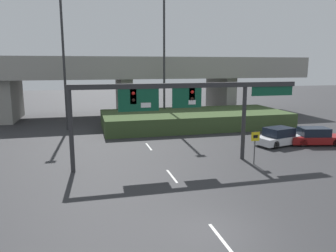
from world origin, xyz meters
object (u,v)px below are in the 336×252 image
at_px(speed_limit_sign, 255,143).
at_px(highway_light_pole_near, 164,44).
at_px(highway_light_pole_far, 64,59).
at_px(parked_sedan_mid_right, 315,137).
at_px(signal_gantry, 180,99).
at_px(parked_sedan_near_right, 280,137).

distance_m(speed_limit_sign, highway_light_pole_near, 19.15).
distance_m(highway_light_pole_far, parked_sedan_mid_right, 24.48).
relative_size(signal_gantry, speed_limit_sign, 6.81).
relative_size(signal_gantry, parked_sedan_near_right, 3.41).
xyz_separation_m(speed_limit_sign, parked_sedan_mid_right, (7.70, 3.84, -0.82)).
bearing_deg(highway_light_pole_near, speed_limit_sign, -83.38).
bearing_deg(highway_light_pole_far, parked_sedan_near_right, -32.44).
bearing_deg(signal_gantry, speed_limit_sign, -15.84).
bearing_deg(highway_light_pole_far, parked_sedan_mid_right, -29.77).
xyz_separation_m(signal_gantry, parked_sedan_near_right, (9.55, 3.05, -3.74)).
height_order(highway_light_pole_near, parked_sedan_mid_right, highway_light_pole_near).
distance_m(highway_light_pole_near, highway_light_pole_far, 11.07).
bearing_deg(signal_gantry, highway_light_pole_far, 119.33).
distance_m(parked_sedan_near_right, parked_sedan_mid_right, 3.02).
distance_m(signal_gantry, speed_limit_sign, 5.80).
bearing_deg(speed_limit_sign, highway_light_pole_near, 96.62).
bearing_deg(speed_limit_sign, signal_gantry, 164.16).
xyz_separation_m(highway_light_pole_far, parked_sedan_near_right, (17.53, -11.14, -6.49)).
xyz_separation_m(highway_light_pole_near, highway_light_pole_far, (-10.75, -1.96, -1.77)).
height_order(highway_light_pole_near, highway_light_pole_far, highway_light_pole_near).
bearing_deg(parked_sedan_near_right, parked_sedan_mid_right, -25.09).
bearing_deg(parked_sedan_near_right, highway_light_pole_far, 133.52).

